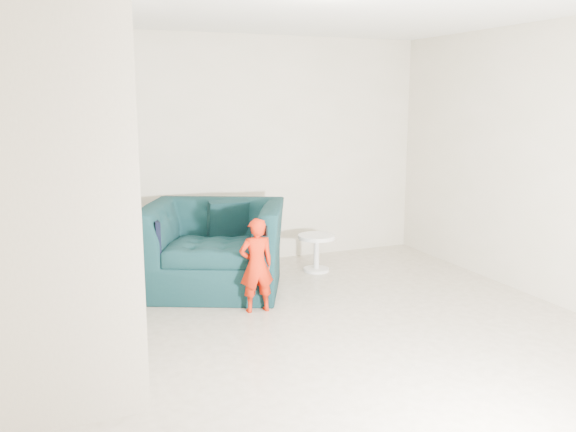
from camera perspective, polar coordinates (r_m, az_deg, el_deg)
The scene contains 10 objects.
floor at distance 5.04m, azimuth 3.70°, elevation -12.12°, with size 5.50×5.50×0.00m, color gray.
back_wall at distance 7.23m, azimuth -5.82°, elevation 5.99°, with size 5.00×5.00×0.00m, color #AFA88F.
right_wall at distance 6.19m, azimuth 25.20°, elevation 4.16°, with size 5.50×5.50×0.00m, color #AFA88F.
armchair at distance 6.38m, azimuth -6.87°, elevation -2.88°, with size 1.39×1.22×0.90m, color black.
toddler at distance 5.68m, azimuth -2.97°, elevation -4.63°, with size 0.33×0.21×0.89m, color #AD1F05.
side_table at distance 7.03m, azimuth 2.68°, elevation -2.90°, with size 0.43×0.43×0.43m.
staircase at distance 4.81m, azimuth -21.21°, elevation -2.09°, with size 1.02×3.03×3.62m.
cushion at distance 6.58m, azimuth -5.64°, elevation -0.26°, with size 0.43×0.12×0.41m, color black.
throw at distance 6.12m, azimuth -12.37°, elevation -2.55°, with size 0.05×0.46×0.51m, color black.
phone at distance 5.59m, azimuth -2.16°, elevation -1.38°, with size 0.02×0.05×0.10m, color black.
Camera 1 is at (-2.05, -4.15, 1.98)m, focal length 38.00 mm.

